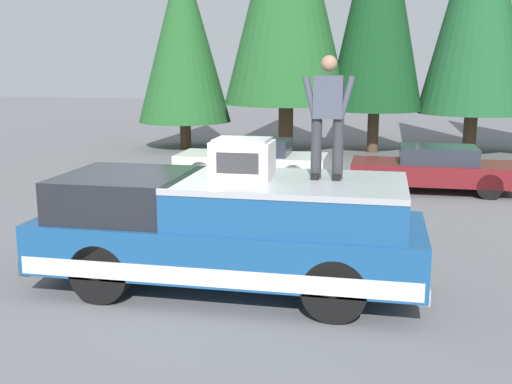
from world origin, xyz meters
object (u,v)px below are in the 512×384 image
Objects in this scene: pickup_truck at (229,231)px; compressor_unit at (243,158)px; parked_car_white at (253,160)px; parked_car_maroon at (434,169)px; person_on_truck_bed at (328,114)px.

compressor_unit is (0.02, -0.20, 1.05)m from pickup_truck.
parked_car_white is (8.25, 1.39, -0.29)m from pickup_truck.
parked_car_maroon is at bearing -22.67° from compressor_unit.
person_on_truck_bed is 0.41× the size of parked_car_white.
compressor_unit reaches higher than pickup_truck.
pickup_truck is at bearing 95.06° from compressor_unit.
pickup_truck is at bearing -170.44° from parked_car_white.
parked_car_white is at bearing 9.56° from pickup_truck.
compressor_unit is 0.20× the size of parked_car_white.
pickup_truck is 3.28× the size of person_on_truck_bed.
pickup_truck is 8.51m from parked_car_maroon.
person_on_truck_bed is (0.21, -1.36, 1.68)m from pickup_truck.
pickup_truck reaches higher than parked_car_white.
person_on_truck_bed reaches higher than pickup_truck.
person_on_truck_bed is at bearing 164.63° from parked_car_maroon.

